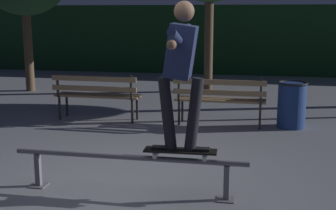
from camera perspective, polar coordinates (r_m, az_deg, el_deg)
The scene contains 8 objects.
ground_plane at distance 5.37m, azimuth -4.44°, elevation -10.18°, with size 90.00×90.00×0.00m, color slate.
hedge_backdrop at distance 15.51m, azimuth 6.00°, elevation 8.10°, with size 24.00×1.20×2.21m, color #193D1E.
grind_rail at distance 5.13m, azimuth -4.92°, elevation -7.20°, with size 2.63×0.18×0.44m.
skateboard at distance 4.95m, azimuth 1.54°, elevation -5.71°, with size 0.79×0.23×0.09m.
skateboarder at distance 4.76m, azimuth 1.64°, elevation 5.12°, with size 0.62×1.41×1.56m.
park_bench_leftmost at distance 8.57m, azimuth -8.84°, elevation 1.59°, with size 1.61×0.45×0.88m.
park_bench_left_center at distance 8.09m, azimuth 6.39°, elevation 1.09°, with size 1.61×0.45×0.88m.
trash_can at distance 8.27m, azimuth 15.03°, elevation 0.11°, with size 0.52×0.52×0.80m.
Camera 1 is at (1.35, -4.81, 1.97)m, focal length 49.35 mm.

